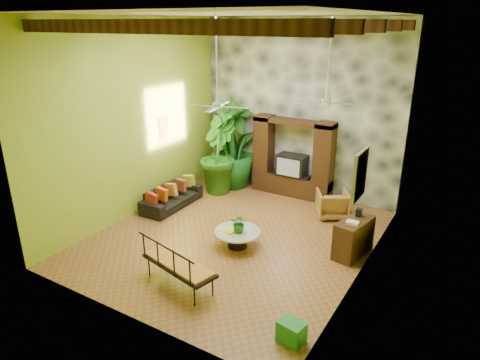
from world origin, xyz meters
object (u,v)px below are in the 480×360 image
Objects in this scene: tall_plant_c at (232,147)px; green_bin at (291,332)px; wicker_armchair at (332,204)px; iron_bench at (176,263)px; ceiling_fan_back at (327,93)px; sofa at (172,197)px; tall_plant_b at (217,154)px; ceiling_fan_front at (217,96)px; tall_plant_a at (234,139)px; side_console at (353,238)px; coffee_table at (238,237)px; entertainment_center at (292,163)px.

green_bin is (4.55, -5.46, -1.06)m from tall_plant_c.
iron_bench is (-1.45, -4.64, 0.17)m from wicker_armchair.
ceiling_fan_back is 5.09m from green_bin.
sofa is 1.92m from tall_plant_b.
ceiling_fan_front reaches higher than tall_plant_b.
sofa is at bearing 144.08° from iron_bench.
ceiling_fan_front is 4.42m from wicker_armchair.
ceiling_fan_back is 4.43m from tall_plant_c.
tall_plant_b is at bearing -93.02° from tall_plant_a.
side_console is (1.07, -1.66, 0.06)m from wicker_armchair.
tall_plant_c is (-1.70, 3.26, -2.16)m from ceiling_fan_front.
tall_plant_c is (0.57, 2.26, 0.96)m from sofa.
tall_plant_a is 7.50m from green_bin.
coffee_table is (2.19, -3.27, -0.98)m from tall_plant_c.
ceiling_fan_back is at bearing -83.37° from sofa.
iron_bench is (2.60, -2.98, 0.25)m from sofa.
tall_plant_a is 1.22× the size of tall_plant_b.
side_console reaches higher than sofa.
sofa is at bearing 159.89° from coffee_table.
side_console is (2.85, 1.00, -2.98)m from ceiling_fan_front.
wicker_armchair is 0.75× the size of coffee_table.
green_bin is (4.66, -5.75, -1.23)m from tall_plant_a.
ceiling_fan_back is at bearing 60.15° from wicker_armchair.
iron_bench is (-0.16, -1.97, 0.27)m from coffee_table.
side_console is (4.71, -1.66, -0.74)m from tall_plant_b.
ceiling_fan_front is 4.27m from tall_plant_c.
ceiling_fan_front is 1.00× the size of ceiling_fan_back.
entertainment_center is 4.30m from ceiling_fan_front.
entertainment_center is 1.91m from wicker_armchair.
sofa reaches higher than coffee_table.
ceiling_fan_front reaches higher than wicker_armchair.
coffee_table is (-1.31, -1.61, -3.15)m from ceiling_fan_back.
wicker_armchair is (1.78, 2.66, -3.04)m from ceiling_fan_front.
tall_plant_b is (-3.66, 1.06, -2.24)m from ceiling_fan_back.
side_console is at bearing -19.42° from tall_plant_b.
tall_plant_b is at bearing 171.67° from side_console.
tall_plant_c is (-3.50, 1.66, -2.16)m from ceiling_fan_back.
tall_plant_a is (-2.01, 0.01, 0.45)m from entertainment_center.
iron_bench reaches higher than green_bin.
tall_plant_a reaches higher than entertainment_center.
iron_bench is at bearing -80.48° from ceiling_fan_front.
tall_plant_b reaches higher than side_console.
ceiling_fan_back reaches higher than wicker_armchair.
entertainment_center reaches higher than side_console.
tall_plant_b is at bearing 163.85° from ceiling_fan_back.
tall_plant_a reaches higher than sofa.
coffee_table reaches higher than green_bin.
tall_plant_c is 5.95× the size of green_bin.
entertainment_center is at bearing -45.98° from sofa.
tall_plant_a is (-3.59, 0.89, 1.06)m from wicker_armchair.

